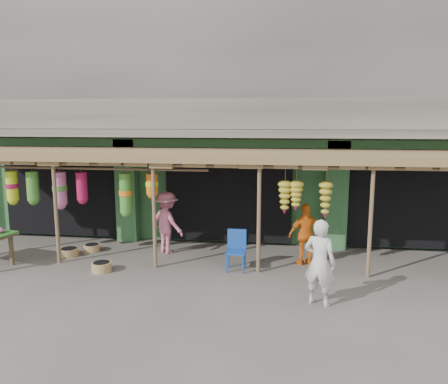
# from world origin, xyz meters

# --- Properties ---
(ground) EXTENTS (80.00, 80.00, 0.00)m
(ground) POSITION_xyz_m (0.00, 0.00, 0.00)
(ground) COLOR #514C47
(ground) RESTS_ON ground
(building) EXTENTS (16.40, 6.80, 7.00)m
(building) POSITION_xyz_m (-0.00, 4.87, 3.37)
(building) COLOR gray
(building) RESTS_ON ground
(awning) EXTENTS (14.00, 2.70, 2.79)m
(awning) POSITION_xyz_m (-0.16, 0.81, 2.58)
(awning) COLOR brown
(awning) RESTS_ON ground
(blue_chair) EXTENTS (0.46, 0.47, 0.96)m
(blue_chair) POSITION_xyz_m (0.46, -0.06, 0.54)
(blue_chair) COLOR #174097
(blue_chair) RESTS_ON ground
(basket_left) EXTENTS (0.52, 0.52, 0.19)m
(basket_left) POSITION_xyz_m (-3.61, 0.85, 0.09)
(basket_left) COLOR #966744
(basket_left) RESTS_ON ground
(basket_mid) EXTENTS (0.65, 0.65, 0.19)m
(basket_mid) POSITION_xyz_m (-4.03, 0.39, 0.10)
(basket_mid) COLOR olive
(basket_mid) RESTS_ON ground
(basket_right) EXTENTS (0.56, 0.56, 0.22)m
(basket_right) POSITION_xyz_m (-2.69, -0.65, 0.11)
(basket_right) COLOR olive
(basket_right) RESTS_ON ground
(person_front) EXTENTS (0.73, 0.62, 1.70)m
(person_front) POSITION_xyz_m (2.27, -1.85, 0.85)
(person_front) COLOR beige
(person_front) RESTS_ON ground
(person_vendor) EXTENTS (0.97, 0.65, 1.53)m
(person_vendor) POSITION_xyz_m (2.12, 0.51, 0.77)
(person_vendor) COLOR orange
(person_vendor) RESTS_ON ground
(person_shopper) EXTENTS (1.24, 1.09, 1.66)m
(person_shopper) POSITION_xyz_m (-1.53, 1.04, 0.83)
(person_shopper) COLOR #C96A82
(person_shopper) RESTS_ON ground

